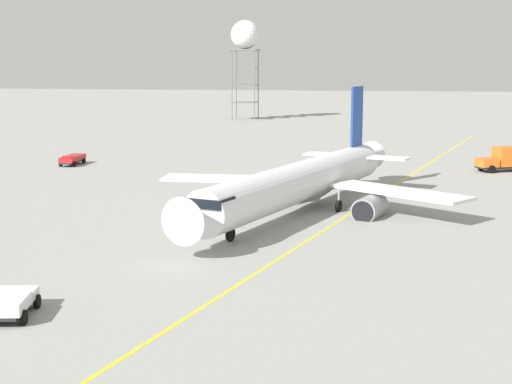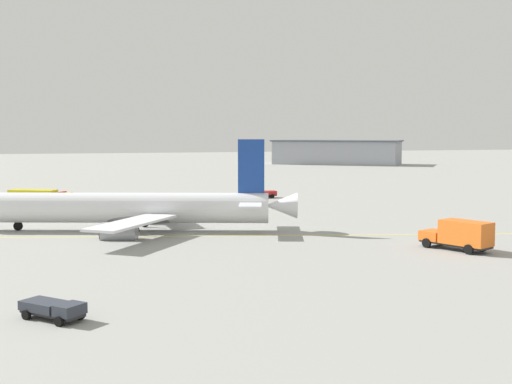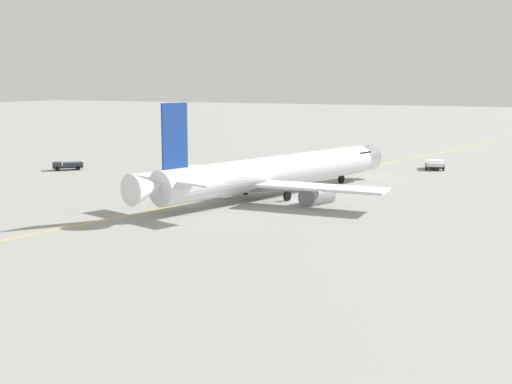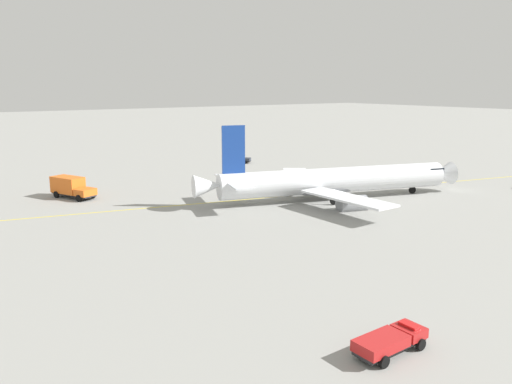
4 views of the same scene
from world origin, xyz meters
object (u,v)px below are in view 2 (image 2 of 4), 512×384
at_px(baggage_truck_truck, 53,309).
at_px(ops_pickup_truck, 262,194).
at_px(airliner_main, 130,209).
at_px(fire_tender_truck, 39,196).
at_px(catering_truck_truck, 460,234).

relative_size(baggage_truck_truck, ops_pickup_truck, 0.84).
relative_size(airliner_main, baggage_truck_truck, 9.06).
distance_m(airliner_main, ops_pickup_truck, 43.79).
xyz_separation_m(fire_tender_truck, ops_pickup_truck, (-38.87, -0.64, -0.73)).
xyz_separation_m(airliner_main, baggage_truck_truck, (8.48, 37.68, -1.92)).
height_order(airliner_main, ops_pickup_truck, airliner_main).
height_order(airliner_main, baggage_truck_truck, airliner_main).
xyz_separation_m(baggage_truck_truck, catering_truck_truck, (-39.54, -14.61, 0.94)).
bearing_deg(ops_pickup_truck, baggage_truck_truck, 62.40).
distance_m(airliner_main, fire_tender_truck, 35.66).
distance_m(airliner_main, catering_truck_truck, 38.71).
relative_size(airliner_main, ops_pickup_truck, 7.64).
xyz_separation_m(fire_tender_truck, baggage_truck_truck, (-3.23, 71.35, -0.82)).
height_order(baggage_truck_truck, ops_pickup_truck, ops_pickup_truck).
bearing_deg(catering_truck_truck, fire_tender_truck, 13.41).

